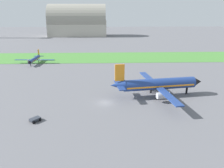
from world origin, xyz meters
TOP-DOWN VIEW (x-y plane):
  - ground_plane at (0.00, 0.00)m, footprint 600.00×600.00m
  - grass_taxiway_strip at (0.00, 62.42)m, footprint 360.00×28.00m
  - airplane_midfield_jet at (16.04, 4.69)m, footprint 29.44×29.92m
  - airplane_taxiing_turboprop at (-34.93, 49.25)m, footprint 19.64×16.81m
  - baggage_cart_near_gate at (-16.82, -10.13)m, footprint 2.90×2.94m
  - hangar_distant at (-26.68, 169.99)m, footprint 58.01×27.35m

SIDE VIEW (x-z plane):
  - ground_plane at x=0.00m, z-range 0.00..0.00m
  - grass_taxiway_strip at x=0.00m, z-range 0.00..0.08m
  - baggage_cart_near_gate at x=-16.82m, z-range 0.12..1.02m
  - airplane_taxiing_turboprop at x=-34.93m, z-range -0.79..5.09m
  - airplane_midfield_jet at x=16.04m, z-range -1.48..9.11m
  - hangar_distant at x=-26.68m, z-range -1.43..29.88m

